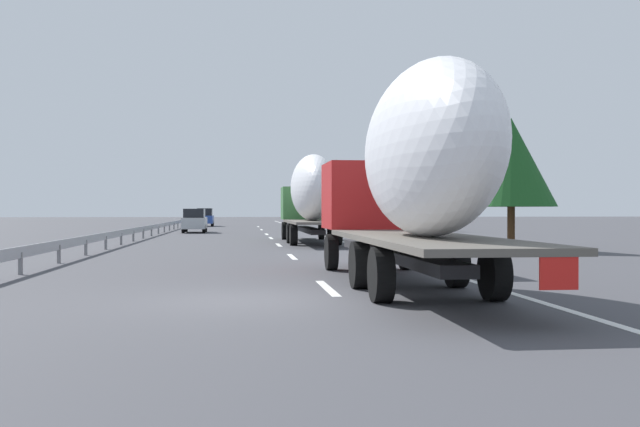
# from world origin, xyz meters

# --- Properties ---
(ground_plane) EXTENTS (260.00, 260.00, 0.00)m
(ground_plane) POSITION_xyz_m (40.00, 0.00, 0.00)
(ground_plane) COLOR #424247
(lane_stripe_0) EXTENTS (3.20, 0.20, 0.01)m
(lane_stripe_0) POSITION_xyz_m (2.00, -1.80, 0.00)
(lane_stripe_0) COLOR white
(lane_stripe_0) RESTS_ON ground_plane
(lane_stripe_1) EXTENTS (3.20, 0.20, 0.01)m
(lane_stripe_1) POSITION_xyz_m (12.69, -1.80, 0.00)
(lane_stripe_1) COLOR white
(lane_stripe_1) RESTS_ON ground_plane
(lane_stripe_2) EXTENTS (3.20, 0.20, 0.01)m
(lane_stripe_2) POSITION_xyz_m (21.73, -1.80, 0.00)
(lane_stripe_2) COLOR white
(lane_stripe_2) RESTS_ON ground_plane
(lane_stripe_3) EXTENTS (3.20, 0.20, 0.01)m
(lane_stripe_3) POSITION_xyz_m (30.55, -1.80, 0.00)
(lane_stripe_3) COLOR white
(lane_stripe_3) RESTS_ON ground_plane
(lane_stripe_4) EXTENTS (3.20, 0.20, 0.01)m
(lane_stripe_4) POSITION_xyz_m (37.67, -1.80, 0.00)
(lane_stripe_4) COLOR white
(lane_stripe_4) RESTS_ON ground_plane
(lane_stripe_5) EXTENTS (3.20, 0.20, 0.01)m
(lane_stripe_5) POSITION_xyz_m (49.74, -1.80, 0.00)
(lane_stripe_5) COLOR white
(lane_stripe_5) RESTS_ON ground_plane
(lane_stripe_6) EXTENTS (3.20, 0.20, 0.01)m
(lane_stripe_6) POSITION_xyz_m (61.21, -1.80, 0.00)
(lane_stripe_6) COLOR white
(lane_stripe_6) RESTS_ON ground_plane
(edge_line_right) EXTENTS (110.00, 0.20, 0.01)m
(edge_line_right) POSITION_xyz_m (45.00, -5.50, 0.00)
(edge_line_right) COLOR white
(edge_line_right) RESTS_ON ground_plane
(truck_lead) EXTENTS (13.11, 2.55, 4.60)m
(truck_lead) POSITION_xyz_m (23.72, -3.60, 2.59)
(truck_lead) COLOR #387038
(truck_lead) RESTS_ON ground_plane
(truck_trailing) EXTENTS (13.47, 2.55, 4.67)m
(truck_trailing) POSITION_xyz_m (1.46, -3.60, 2.61)
(truck_trailing) COLOR #B21919
(truck_trailing) RESTS_ON ground_plane
(car_blue_sedan) EXTENTS (4.34, 1.75, 1.94)m
(car_blue_sedan) POSITION_xyz_m (63.89, 3.83, 0.97)
(car_blue_sedan) COLOR #28479E
(car_blue_sedan) RESTS_ON ground_plane
(car_silver_hatch) EXTENTS (4.74, 1.75, 1.85)m
(car_silver_hatch) POSITION_xyz_m (42.10, 3.60, 0.93)
(car_silver_hatch) COLOR #ADB2B7
(car_silver_hatch) RESTS_ON ground_plane
(road_sign) EXTENTS (0.10, 0.90, 3.02)m
(road_sign) POSITION_xyz_m (41.62, -6.70, 2.09)
(road_sign) COLOR gray
(road_sign) RESTS_ON ground_plane
(tree_0) EXTENTS (3.54, 3.54, 7.48)m
(tree_0) POSITION_xyz_m (65.36, -10.65, 4.59)
(tree_0) COLOR #472D19
(tree_0) RESTS_ON ground_plane
(tree_1) EXTENTS (3.87, 3.87, 5.73)m
(tree_1) POSITION_xyz_m (15.89, -11.52, 3.80)
(tree_1) COLOR #472D19
(tree_1) RESTS_ON ground_plane
(tree_2) EXTENTS (3.11, 3.11, 6.60)m
(tree_2) POSITION_xyz_m (51.87, -12.51, 4.05)
(tree_2) COLOR #472D19
(tree_2) RESTS_ON ground_plane
(tree_3) EXTENTS (2.45, 2.45, 7.27)m
(tree_3) POSITION_xyz_m (46.09, -13.28, 4.48)
(tree_3) COLOR #472D19
(tree_3) RESTS_ON ground_plane
(tree_4) EXTENTS (3.97, 3.97, 7.72)m
(tree_4) POSITION_xyz_m (42.79, -10.62, 4.83)
(tree_4) COLOR #472D19
(tree_4) RESTS_ON ground_plane
(tree_5) EXTENTS (2.94, 2.94, 6.00)m
(tree_5) POSITION_xyz_m (60.19, -13.06, 3.83)
(tree_5) COLOR #472D19
(tree_5) RESTS_ON ground_plane
(guardrail_median) EXTENTS (94.00, 0.10, 0.76)m
(guardrail_median) POSITION_xyz_m (43.00, 6.00, 0.58)
(guardrail_median) COLOR #9EA0A5
(guardrail_median) RESTS_ON ground_plane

